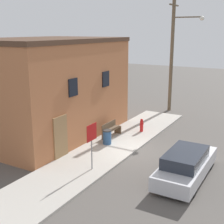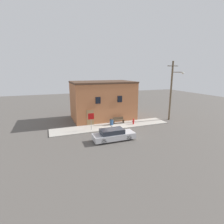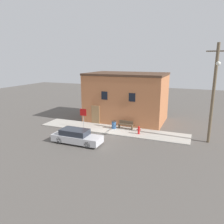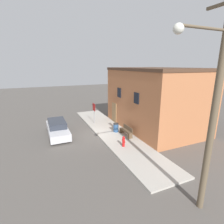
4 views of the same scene
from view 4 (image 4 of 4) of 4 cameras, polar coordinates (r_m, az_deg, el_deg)
name	(u,v)px [view 4 (image 4 of 4)]	position (r m, az deg, el deg)	size (l,w,h in m)	color
ground_plane	(97,135)	(15.63, -4.95, -7.61)	(80.00, 80.00, 0.00)	#56514C
sidewalk	(112,132)	(16.08, -0.07, -6.66)	(15.96, 2.87, 0.11)	#B2ADA3
brick_building	(155,99)	(17.37, 13.77, 4.28)	(9.21, 6.15, 5.78)	#B26B42
fire_hydrant	(124,141)	(13.21, 3.78, -9.54)	(0.43, 0.20, 0.81)	red
stop_sign	(94,109)	(18.03, -5.90, 0.86)	(0.75, 0.06, 2.12)	gray
bench	(126,131)	(15.14, 4.71, -6.17)	(1.55, 0.44, 0.85)	brown
trash_bin	(116,127)	(15.95, 1.29, -5.08)	(0.49, 0.49, 0.80)	#2D517F
utility_pole	(213,103)	(7.44, 30.18, 2.49)	(1.80, 2.41, 8.69)	brown
parked_car	(57,128)	(16.21, -17.38, -5.08)	(4.52, 1.60, 1.28)	black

